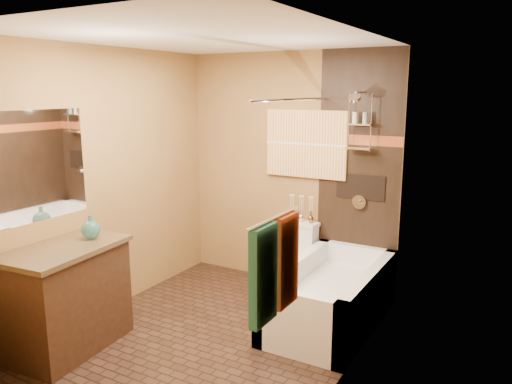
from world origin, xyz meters
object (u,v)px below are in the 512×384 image
Objects in this scene: bathtub at (331,300)px; vanity at (66,297)px; sunset_painting at (306,144)px; toilet at (294,259)px.

bathtub is 2.29m from vanity.
sunset_painting reaches higher than vanity.
bathtub is at bearing 35.52° from vanity.
bathtub is 0.78m from toilet.
sunset_painting is 0.86× the size of vanity.
vanity is (-1.12, -2.21, -1.11)m from sunset_painting.
toilet is at bearing 141.64° from bathtub.
sunset_painting reaches higher than toilet.
sunset_painting is at bearing 95.20° from toilet.
bathtub is (0.60, -0.73, -1.33)m from sunset_painting.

